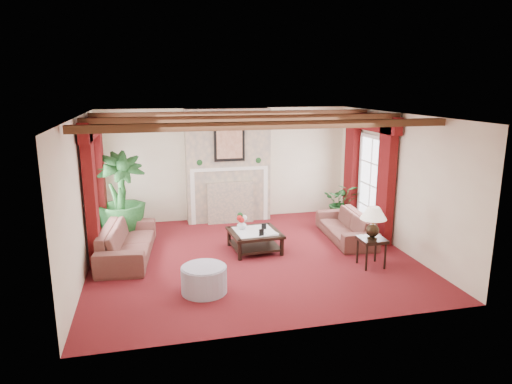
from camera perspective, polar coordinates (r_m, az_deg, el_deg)
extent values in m
plane|color=#500E15|center=(8.89, -0.56, -8.09)|extent=(6.00, 6.00, 0.00)
plane|color=white|center=(8.29, -0.60, 9.56)|extent=(6.00, 6.00, 0.00)
cube|color=beige|center=(11.14, -3.69, 3.50)|extent=(6.00, 0.02, 2.70)
cube|color=beige|center=(8.38, -21.03, -0.65)|extent=(0.02, 5.50, 2.70)
cube|color=beige|center=(9.59, 17.20, 1.32)|extent=(0.02, 5.50, 2.70)
imported|color=#380F1D|center=(9.07, -15.81, -5.26)|extent=(2.35, 1.13, 0.86)
imported|color=#380F1D|center=(9.96, 11.18, -3.66)|extent=(2.02, 0.84, 0.76)
imported|color=black|center=(10.14, -16.43, -2.81)|extent=(2.25, 2.54, 1.04)
imported|color=black|center=(11.17, 10.76, -1.80)|extent=(1.71, 1.72, 0.75)
cylinder|color=#9897AB|center=(7.44, -6.51, -10.82)|extent=(0.73, 0.73, 0.43)
imported|color=silver|center=(9.19, -1.81, -4.10)|extent=(0.31, 0.32, 0.19)
imported|color=black|center=(8.88, 1.29, -4.41)|extent=(0.22, 0.11, 0.29)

